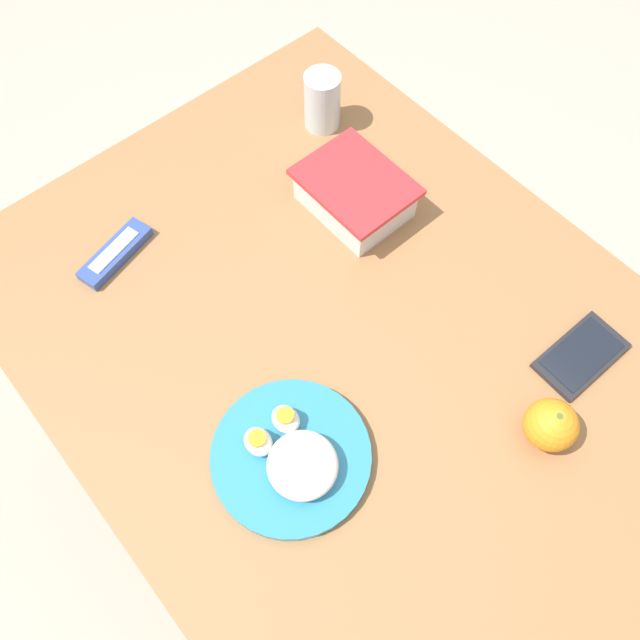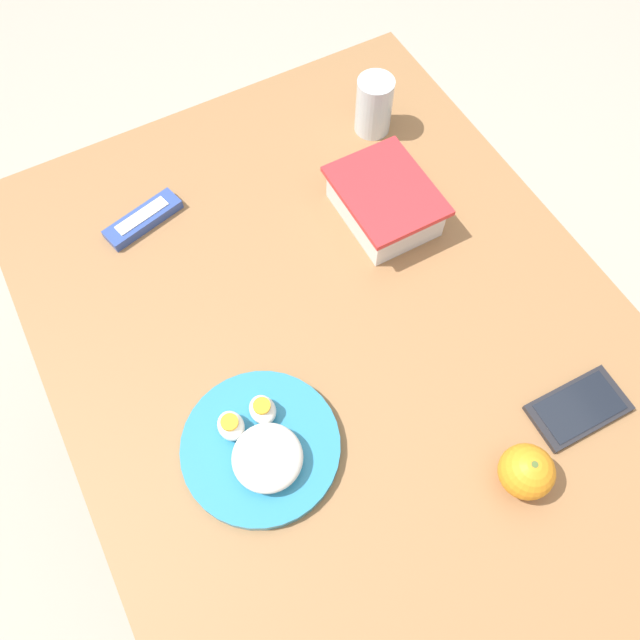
# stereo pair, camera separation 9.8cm
# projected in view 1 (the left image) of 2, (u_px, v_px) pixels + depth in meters

# --- Properties ---
(ground_plane) EXTENTS (10.00, 10.00, 0.00)m
(ground_plane) POSITION_uv_depth(u_px,v_px,m) (342.00, 461.00, 1.63)
(ground_plane) COLOR #B2A899
(table) EXTENTS (1.22, 0.89, 0.73)m
(table) POSITION_uv_depth(u_px,v_px,m) (353.00, 367.00, 1.08)
(table) COLOR #996B42
(table) RESTS_ON ground_plane
(food_container) EXTENTS (0.19, 0.15, 0.07)m
(food_container) POSITION_uv_depth(u_px,v_px,m) (355.00, 195.00, 1.09)
(food_container) COLOR white
(food_container) RESTS_ON table
(orange_fruit) EXTENTS (0.08, 0.08, 0.08)m
(orange_fruit) POSITION_uv_depth(u_px,v_px,m) (551.00, 425.00, 0.89)
(orange_fruit) COLOR orange
(orange_fruit) RESTS_ON table
(rice_plate) EXTENTS (0.23, 0.23, 0.06)m
(rice_plate) POSITION_uv_depth(u_px,v_px,m) (293.00, 457.00, 0.89)
(rice_plate) COLOR teal
(rice_plate) RESTS_ON table
(candy_bar) EXTENTS (0.08, 0.15, 0.02)m
(candy_bar) POSITION_uv_depth(u_px,v_px,m) (115.00, 253.00, 1.06)
(candy_bar) COLOR #334C9E
(candy_bar) RESTS_ON table
(cell_phone) EXTENTS (0.08, 0.15, 0.01)m
(cell_phone) POSITION_uv_depth(u_px,v_px,m) (581.00, 355.00, 0.98)
(cell_phone) COLOR #232328
(cell_phone) RESTS_ON table
(drinking_glass) EXTENTS (0.07, 0.07, 0.11)m
(drinking_glass) POSITION_uv_depth(u_px,v_px,m) (322.00, 101.00, 1.16)
(drinking_glass) COLOR silver
(drinking_glass) RESTS_ON table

